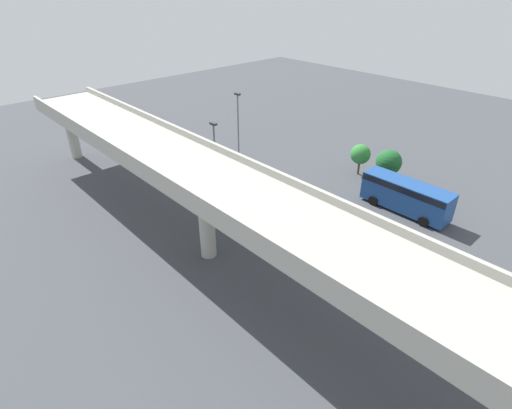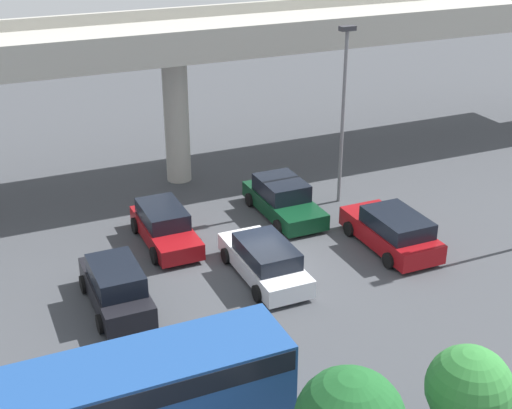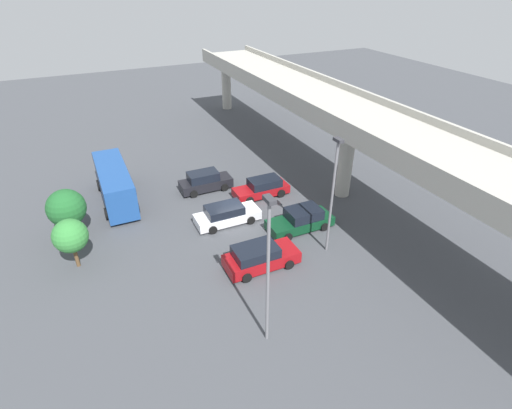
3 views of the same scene
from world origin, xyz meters
TOP-DOWN VIEW (x-y plane):
  - ground_plane at (0.00, 0.00)m, footprint 113.77×113.77m
  - highway_overpass at (0.00, 9.65)m, footprint 54.30×6.10m
  - parked_car_0 at (-5.67, -0.59)m, footprint 1.97×4.45m
  - parked_car_1 at (-2.67, 3.41)m, footprint 2.03×4.66m
  - parked_car_2 at (-0.07, -0.81)m, footprint 2.10×4.89m
  - parked_car_3 at (2.96, 3.86)m, footprint 2.21×4.90m
  - parked_car_4 at (5.62, -0.77)m, footprint 2.26×4.79m
  - shuttle_bus at (-6.94, -7.79)m, footprint 8.20×2.55m
  - lamp_post_near_aisle at (11.02, -2.94)m, footprint 0.70×0.35m
  - lamp_post_mid_lot at (5.98, 4.12)m, footprint 0.70×0.35m
  - tree_front_left at (-2.80, -11.42)m, footprint 2.62×2.62m
  - tree_front_centre at (0.60, -11.40)m, footprint 2.16×2.16m

SIDE VIEW (x-z plane):
  - ground_plane at x=0.00m, z-range 0.00..0.00m
  - parked_car_2 at x=-0.07m, z-range -0.03..1.45m
  - parked_car_1 at x=-2.67m, z-range -0.03..1.50m
  - parked_car_3 at x=2.96m, z-range -0.06..1.55m
  - parked_car_4 at x=5.62m, z-range -0.03..1.56m
  - parked_car_0 at x=-5.67m, z-range -0.05..1.66m
  - shuttle_bus at x=-6.94m, z-range 0.28..3.25m
  - tree_front_centre at x=0.60m, z-range 0.63..4.07m
  - tree_front_left at x=-2.80m, z-range 0.60..4.42m
  - lamp_post_mid_lot at x=5.98m, z-range 0.69..8.78m
  - lamp_post_near_aisle at x=11.02m, z-range 0.70..9.16m
  - highway_overpass at x=0.00m, z-range 2.69..10.61m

